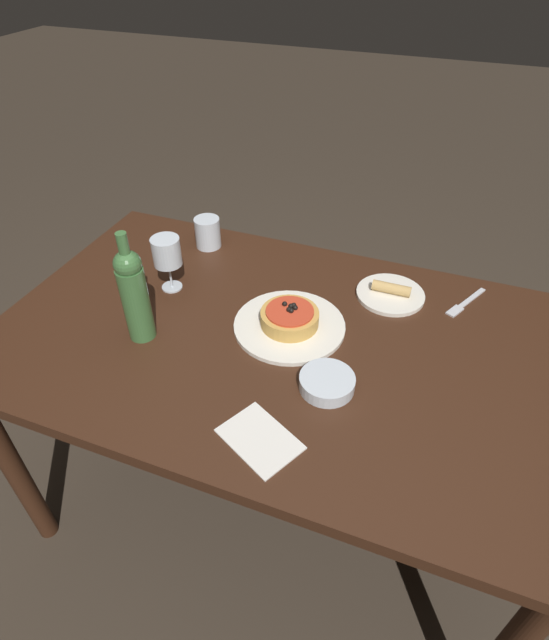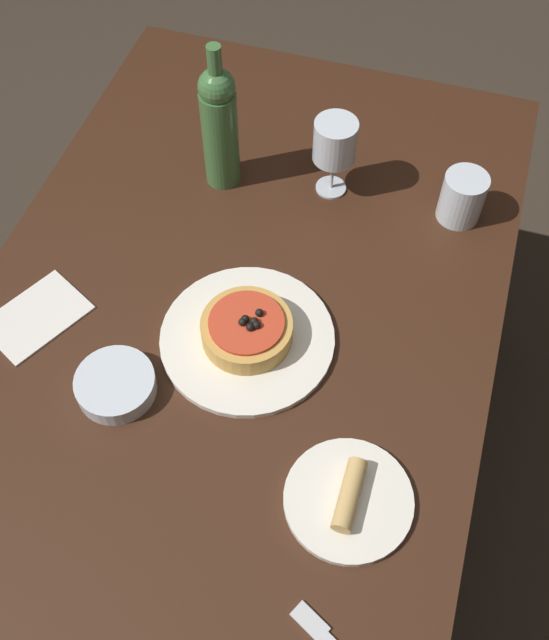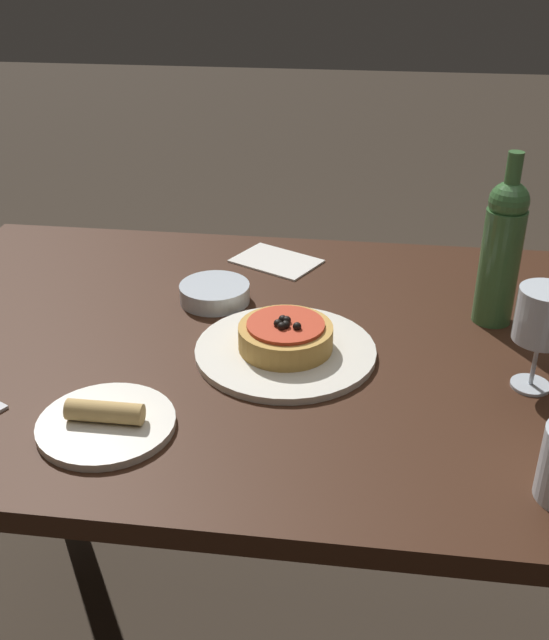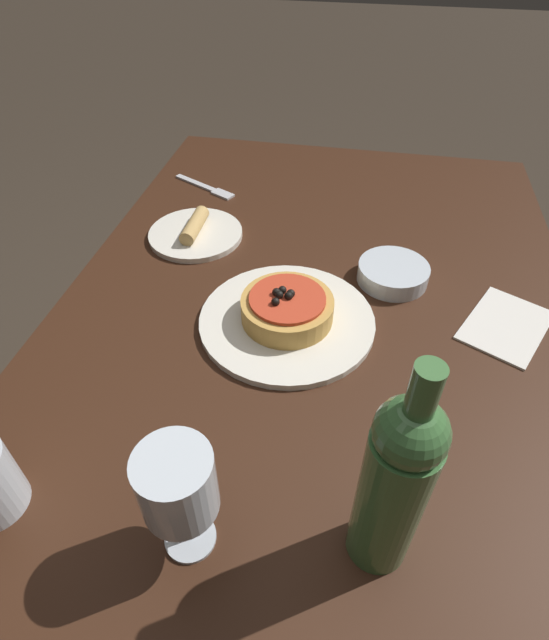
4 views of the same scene
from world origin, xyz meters
The scene contains 8 objects.
dining_table centered at (0.00, 0.00, 0.69)m, with size 1.49×0.91×0.78m.
dinner_plate centered at (-0.02, -0.04, 0.79)m, with size 0.30×0.30×0.01m.
pizza centered at (-0.02, -0.04, 0.81)m, with size 0.15×0.15×0.06m.
wine_glass centered at (0.36, -0.09, 0.90)m, with size 0.08×0.08×0.17m.
wine_bottle centered at (0.33, 0.12, 0.92)m, with size 0.07×0.07×0.30m.
side_bowl centered at (-0.17, 0.13, 0.80)m, with size 0.13×0.13×0.03m.
side_plate centered at (-0.25, -0.28, 0.79)m, with size 0.20×0.20×0.04m.
paper_napkin centered at (-0.08, 0.32, 0.78)m, with size 0.20×0.18×0.00m.
Camera 3 is at (0.10, -1.09, 1.42)m, focal length 42.00 mm.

